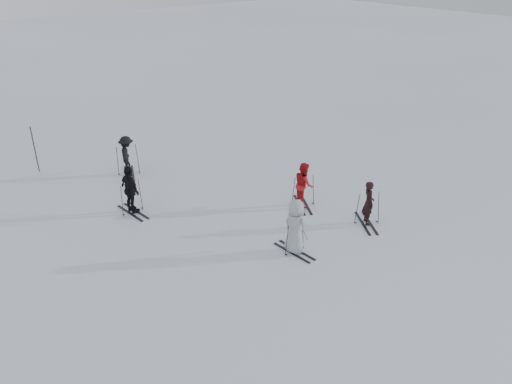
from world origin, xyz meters
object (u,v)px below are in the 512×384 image
(skier_near_dark, at_px, (368,203))
(skier_uphill_far, at_px, (127,156))
(piste_marker, at_px, (35,149))
(skier_uphill_left, at_px, (130,190))
(skier_red, at_px, (304,185))
(skier_grey, at_px, (295,227))

(skier_near_dark, distance_m, skier_uphill_far, 9.72)
(skier_uphill_far, bearing_deg, piste_marker, 69.85)
(skier_uphill_left, bearing_deg, skier_red, -128.77)
(skier_near_dark, relative_size, skier_uphill_far, 0.95)
(skier_red, bearing_deg, skier_uphill_far, 59.65)
(skier_near_dark, relative_size, piste_marker, 0.78)
(skier_grey, xyz_separation_m, skier_uphill_left, (-2.70, 5.35, -0.00))
(skier_uphill_far, bearing_deg, skier_grey, -148.09)
(skier_uphill_left, bearing_deg, skier_near_dark, -139.59)
(skier_red, height_order, skier_uphill_far, skier_red)
(skier_near_dark, height_order, skier_grey, skier_grey)
(skier_near_dark, bearing_deg, skier_uphill_left, 77.94)
(skier_red, relative_size, piste_marker, 0.83)
(skier_uphill_left, xyz_separation_m, skier_uphill_far, (1.35, 3.08, -0.06))
(skier_grey, distance_m, piste_marker, 11.76)
(skier_grey, bearing_deg, skier_uphill_far, 5.39)
(piste_marker, bearing_deg, skier_near_dark, -57.44)
(skier_grey, xyz_separation_m, piste_marker, (-4.13, 11.02, 0.11))
(skier_uphill_far, bearing_deg, skier_near_dark, -130.25)
(skier_red, xyz_separation_m, skier_uphill_far, (-3.66, 6.37, -0.01))
(skier_near_dark, xyz_separation_m, skier_red, (-0.75, 2.29, 0.05))
(skier_near_dark, relative_size, skier_grey, 0.88)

